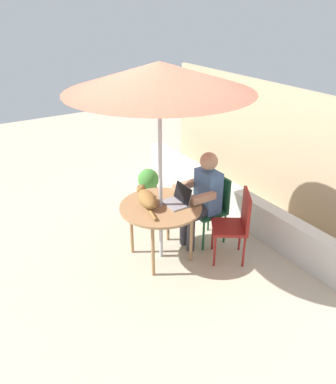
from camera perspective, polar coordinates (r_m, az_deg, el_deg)
name	(u,v)px	position (r m, az deg, el deg)	size (l,w,h in m)	color
ground_plane	(161,256)	(4.80, -1.03, -9.56)	(14.00, 14.00, 0.00)	#BCAD93
fence_back	(292,155)	(5.65, 18.10, 5.36)	(5.51, 0.08, 1.81)	tan
planter_wall_low	(246,210)	(5.40, 11.68, -2.68)	(4.96, 0.20, 0.48)	beige
patio_table	(161,210)	(4.44, -1.10, -2.78)	(0.96, 0.96, 0.72)	#9E754C
patio_umbrella	(159,77)	(3.92, -1.30, 16.87)	(1.95, 1.95, 2.32)	#B7B7BC
chair_occupied	(213,203)	(4.89, 6.69, -1.66)	(0.40, 0.40, 0.90)	#194C2D
chair_empty	(237,221)	(4.55, 10.29, -4.30)	(0.56, 0.56, 0.90)	maroon
person_seated	(203,194)	(4.73, 5.29, -0.35)	(0.48, 0.48, 1.24)	#4C72A5
laptop	(179,198)	(4.44, 1.65, -0.96)	(0.30, 0.25, 0.21)	gray
cat	(146,198)	(4.40, -3.24, -0.95)	(0.64, 0.26, 0.17)	olive
potted_plant_near_fence	(149,185)	(5.86, -2.94, 1.07)	(0.32, 0.32, 0.56)	#33383D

